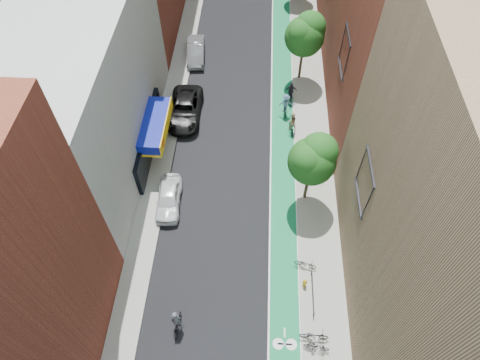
# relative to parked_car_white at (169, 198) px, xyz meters

# --- Properties ---
(ground) EXTENTS (160.00, 160.00, 0.00)m
(ground) POSITION_rel_parked_car_white_xyz_m (4.60, -8.92, -0.74)
(ground) COLOR black
(ground) RESTS_ON ground
(bike_lane) EXTENTS (2.00, 68.00, 0.01)m
(bike_lane) POSITION_rel_parked_car_white_xyz_m (8.60, 17.08, -0.73)
(bike_lane) COLOR #147538
(bike_lane) RESTS_ON ground
(sidewalk_left) EXTENTS (2.00, 68.00, 0.15)m
(sidewalk_left) POSITION_rel_parked_car_white_xyz_m (-1.40, 17.08, -0.66)
(sidewalk_left) COLOR gray
(sidewalk_left) RESTS_ON ground
(sidewalk_right) EXTENTS (3.00, 68.00, 0.15)m
(sidewalk_right) POSITION_rel_parked_car_white_xyz_m (11.10, 17.08, -0.66)
(sidewalk_right) COLOR gray
(sidewalk_right) RESTS_ON ground
(building_left_white) EXTENTS (8.00, 20.00, 12.00)m
(building_left_white) POSITION_rel_parked_car_white_xyz_m (-6.40, 5.08, 5.26)
(building_left_white) COLOR silver
(building_left_white) RESTS_ON ground
(building_right_near_tan) EXTENTS (8.00, 20.00, 18.00)m
(building_right_near_tan) POSITION_rel_parked_car_white_xyz_m (16.60, -6.92, 8.26)
(building_right_near_tan) COLOR #8C6B4C
(building_right_near_tan) RESTS_ON ground
(tree_near) EXTENTS (3.40, 3.36, 6.42)m
(tree_near) POSITION_rel_parked_car_white_xyz_m (10.25, 1.10, 3.92)
(tree_near) COLOR #332619
(tree_near) RESTS_ON ground
(tree_mid) EXTENTS (3.55, 3.53, 6.74)m
(tree_mid) POSITION_rel_parked_car_white_xyz_m (10.25, 15.10, 4.15)
(tree_mid) COLOR #332619
(tree_mid) RESTS_ON ground
(parked_car_white) EXTENTS (1.94, 4.40, 1.47)m
(parked_car_white) POSITION_rel_parked_car_white_xyz_m (0.00, 0.00, 0.00)
(parked_car_white) COLOR white
(parked_car_white) RESTS_ON ground
(parked_car_black) EXTENTS (2.72, 5.89, 1.64)m
(parked_car_black) POSITION_rel_parked_car_white_xyz_m (0.00, 9.41, 0.08)
(parked_car_black) COLOR black
(parked_car_black) RESTS_ON ground
(parked_car_silver) EXTENTS (2.00, 4.79, 1.54)m
(parked_car_silver) POSITION_rel_parked_car_white_xyz_m (0.00, 17.72, 0.03)
(parked_car_silver) COLOR gray
(parked_car_silver) RESTS_ON ground
(cyclist_lead) EXTENTS (0.73, 1.84, 2.22)m
(cyclist_lead) POSITION_rel_parked_car_white_xyz_m (1.93, -9.21, 0.02)
(cyclist_lead) COLOR black
(cyclist_lead) RESTS_ON ground
(cyclist_lane_near) EXTENTS (0.89, 1.70, 1.99)m
(cyclist_lane_near) POSITION_rel_parked_car_white_xyz_m (9.30, 8.04, 0.11)
(cyclist_lane_near) COLOR black
(cyclist_lane_near) RESTS_ON ground
(cyclist_lane_mid) EXTENTS (1.02, 1.88, 2.08)m
(cyclist_lane_mid) POSITION_rel_parked_car_white_xyz_m (9.29, 11.79, 0.03)
(cyclist_lane_mid) COLOR black
(cyclist_lane_mid) RESTS_ON ground
(cyclist_lane_far) EXTENTS (1.17, 1.65, 2.11)m
(cyclist_lane_far) POSITION_rel_parked_car_white_xyz_m (8.78, 10.19, 0.23)
(cyclist_lane_far) COLOR black
(cyclist_lane_far) RESTS_ON ground
(parked_bike_near) EXTENTS (1.79, 0.67, 0.93)m
(parked_bike_near) POSITION_rel_parked_car_white_xyz_m (10.33, -9.49, -0.12)
(parked_bike_near) COLOR black
(parked_bike_near) RESTS_ON sidewalk_right
(parked_bike_mid) EXTENTS (1.62, 0.67, 0.94)m
(parked_bike_mid) POSITION_rel_parked_car_white_xyz_m (10.44, -10.14, -0.12)
(parked_bike_mid) COLOR black
(parked_bike_mid) RESTS_ON sidewalk_right
(parked_bike_far) EXTENTS (1.60, 0.90, 0.80)m
(parked_bike_far) POSITION_rel_parked_car_white_xyz_m (10.00, -4.73, -0.19)
(parked_bike_far) COLOR black
(parked_bike_far) RESTS_ON sidewalk_right
(fire_hydrant) EXTENTS (0.26, 0.26, 0.74)m
(fire_hydrant) POSITION_rel_parked_car_white_xyz_m (9.90, -6.09, -0.19)
(fire_hydrant) COLOR gold
(fire_hydrant) RESTS_ON sidewalk_right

